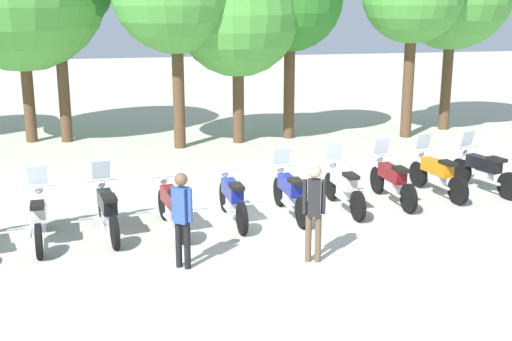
% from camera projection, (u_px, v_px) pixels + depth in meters
% --- Properties ---
extents(ground_plane, '(80.00, 80.00, 0.00)m').
position_uv_depth(ground_plane, '(261.00, 217.00, 14.06)').
color(ground_plane, '#BCB7A8').
extents(motorcycle_1, '(0.62, 2.19, 1.37)m').
position_uv_depth(motorcycle_1, '(39.00, 216.00, 12.50)').
color(motorcycle_1, black).
rests_on(motorcycle_1, ground_plane).
extents(motorcycle_2, '(0.62, 2.18, 1.37)m').
position_uv_depth(motorcycle_2, '(107.00, 209.00, 12.92)').
color(motorcycle_2, black).
rests_on(motorcycle_2, ground_plane).
extents(motorcycle_3, '(0.63, 2.18, 0.99)m').
position_uv_depth(motorcycle_3, '(172.00, 206.00, 13.18)').
color(motorcycle_3, black).
rests_on(motorcycle_3, ground_plane).
extents(motorcycle_4, '(0.62, 2.19, 0.99)m').
position_uv_depth(motorcycle_4, '(232.00, 198.00, 13.69)').
color(motorcycle_4, black).
rests_on(motorcycle_4, ground_plane).
extents(motorcycle_5, '(0.62, 2.19, 1.37)m').
position_uv_depth(motorcycle_5, '(290.00, 192.00, 14.07)').
color(motorcycle_5, black).
rests_on(motorcycle_5, ground_plane).
extents(motorcycle_6, '(0.62, 2.19, 1.37)m').
position_uv_depth(motorcycle_6, '(343.00, 187.00, 14.49)').
color(motorcycle_6, black).
rests_on(motorcycle_6, ground_plane).
extents(motorcycle_7, '(0.62, 2.19, 1.37)m').
position_uv_depth(motorcycle_7, '(392.00, 180.00, 15.02)').
color(motorcycle_7, black).
rests_on(motorcycle_7, ground_plane).
extents(motorcycle_8, '(0.62, 2.18, 1.37)m').
position_uv_depth(motorcycle_8, '(437.00, 174.00, 15.56)').
color(motorcycle_8, black).
rests_on(motorcycle_8, ground_plane).
extents(motorcycle_9, '(0.76, 2.15, 1.37)m').
position_uv_depth(motorcycle_9, '(483.00, 170.00, 15.90)').
color(motorcycle_9, black).
rests_on(motorcycle_9, ground_plane).
extents(person_0, '(0.41, 0.28, 1.75)m').
position_uv_depth(person_0, '(314.00, 205.00, 11.46)').
color(person_0, brown).
rests_on(person_0, ground_plane).
extents(person_1, '(0.37, 0.31, 1.69)m').
position_uv_depth(person_1, '(182.00, 213.00, 11.20)').
color(person_1, black).
rests_on(person_1, ground_plane).
extents(tree_4, '(3.86, 3.86, 5.96)m').
position_uv_depth(tree_4, '(238.00, 14.00, 20.41)').
color(tree_4, brown).
rests_on(tree_4, ground_plane).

